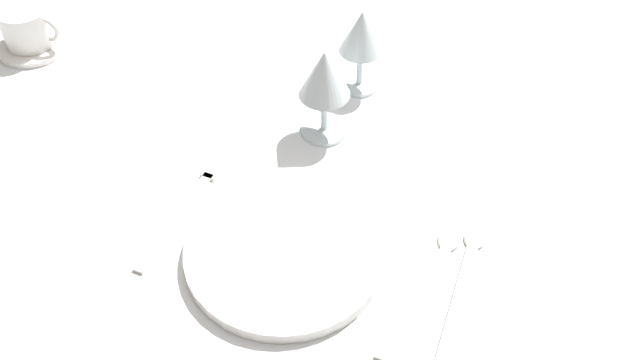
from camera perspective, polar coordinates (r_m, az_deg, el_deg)
dining_table at (r=1.10m, az=1.28°, el=-0.19°), size 1.80×1.11×0.74m
dinner_plate at (r=0.90m, az=-2.78°, el=-5.67°), size 0.25×0.25×0.02m
fork_outer at (r=0.98m, az=-10.52°, el=-2.05°), size 0.03×0.21×0.00m
dinner_knife at (r=0.89m, az=6.96°, el=-8.31°), size 0.02×0.22×0.00m
spoon_soup at (r=0.90m, az=9.11°, el=-7.61°), size 0.03×0.22×0.01m
spoon_dessert at (r=0.91m, az=11.32°, el=-7.45°), size 0.03×0.22×0.01m
saucer_left at (r=1.31m, az=-21.64°, el=9.94°), size 0.12×0.12×0.01m
coffee_cup_left at (r=1.29m, az=-22.03°, el=11.23°), size 0.11×0.08×0.06m
wine_glass_centre at (r=1.00m, az=0.34°, el=8.04°), size 0.07×0.07×0.14m
wine_glass_left at (r=1.09m, az=3.28°, el=11.28°), size 0.07×0.07×0.14m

